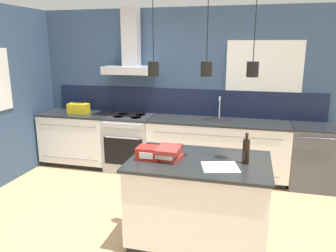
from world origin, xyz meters
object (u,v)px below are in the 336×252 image
object	(u,v)px
oven_range	(130,143)
dishwasher	(312,156)
yellow_toolbox	(78,108)
book_stack	(169,153)
red_supply_box	(149,153)
bottle_on_island	(246,151)

from	to	relation	value
oven_range	dishwasher	world-z (taller)	same
oven_range	yellow_toolbox	bearing A→B (deg)	179.73
oven_range	book_stack	bearing A→B (deg)	-58.56
red_supply_box	yellow_toolbox	world-z (taller)	yellow_toolbox
oven_range	book_stack	world-z (taller)	book_stack
oven_range	red_supply_box	distance (m)	2.16
dishwasher	red_supply_box	size ratio (longest dim) A/B	3.89
dishwasher	yellow_toolbox	distance (m)	3.75
dishwasher	book_stack	bearing A→B (deg)	-132.45
book_stack	red_supply_box	world-z (taller)	same
oven_range	dishwasher	xyz separation A→B (m)	(2.81, 0.00, -0.00)
book_stack	red_supply_box	xyz separation A→B (m)	(-0.19, -0.04, -0.00)
bottle_on_island	yellow_toolbox	bearing A→B (deg)	147.41
oven_range	book_stack	distance (m)	2.21
yellow_toolbox	bottle_on_island	bearing A→B (deg)	-32.59
red_supply_box	yellow_toolbox	size ratio (longest dim) A/B	0.69
yellow_toolbox	book_stack	bearing A→B (deg)	-42.17
bottle_on_island	red_supply_box	size ratio (longest dim) A/B	1.32
oven_range	bottle_on_island	size ratio (longest dim) A/B	2.95
bottle_on_island	book_stack	distance (m)	0.76
oven_range	red_supply_box	world-z (taller)	red_supply_box
dishwasher	book_stack	size ratio (longest dim) A/B	2.82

